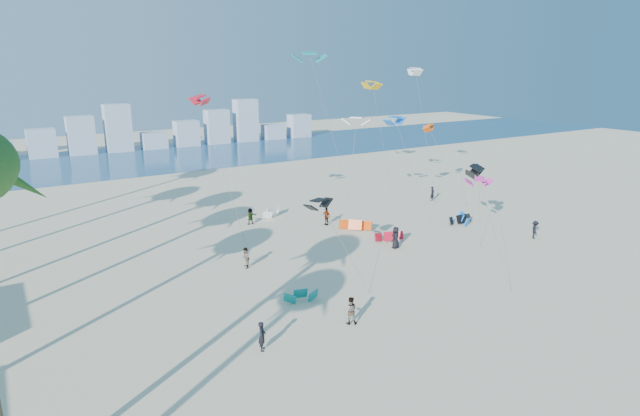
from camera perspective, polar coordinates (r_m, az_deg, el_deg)
ground at (r=29.22m, az=12.11°, el=-16.61°), size 220.00×220.00×0.00m
ocean at (r=92.49m, az=-20.35°, el=4.85°), size 220.00×220.00×0.00m
kitesurfer_near at (r=29.97m, az=-6.26°, el=-13.57°), size 0.66×0.74×1.70m
kitesurfer_mid at (r=32.58m, az=3.29°, el=-10.98°), size 1.06×1.00×1.74m
kitesurfers_far at (r=48.72m, az=4.61°, el=-1.97°), size 27.64×18.49×1.90m
grounded_kites at (r=49.70m, az=6.28°, el=-2.14°), size 24.86×20.99×1.00m
flying_kites at (r=52.89m, az=5.44°, el=11.28°), size 28.79×30.24×17.08m
distant_skyline at (r=101.58m, az=-22.35°, el=7.28°), size 85.00×3.00×8.40m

